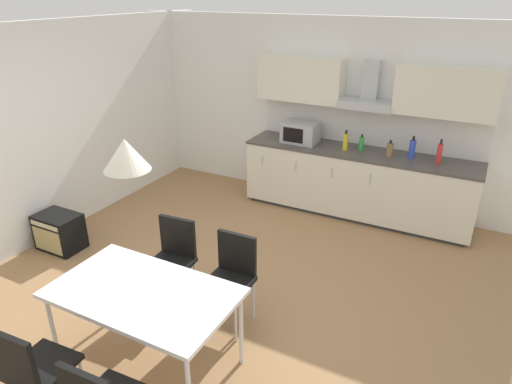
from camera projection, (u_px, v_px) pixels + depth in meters
ground_plane at (209, 300)px, 4.60m from camera, size 7.38×8.70×0.02m
wall_back at (318, 111)px, 6.46m from camera, size 5.90×0.10×2.54m
wall_left at (16, 143)px, 5.13m from camera, size 0.10×6.96×2.54m
kitchen_counter at (356, 183)px, 6.18m from camera, size 3.05×0.68×0.90m
backsplash_tile at (368, 126)px, 6.14m from camera, size 3.03×0.02×0.52m
upper_wall_cabinets at (369, 86)px, 5.78m from camera, size 3.03×0.40×0.59m
microwave at (300, 132)px, 6.29m from camera, size 0.48×0.35×0.28m
bottle_blue at (412, 149)px, 5.71m from camera, size 0.08×0.08×0.28m
bottle_green at (361, 143)px, 6.00m from camera, size 0.06×0.06×0.21m
bottle_yellow at (346, 142)px, 5.99m from camera, size 0.07×0.07×0.27m
bottle_brown at (390, 150)px, 5.76m from camera, size 0.08×0.08×0.22m
bottle_red at (439, 153)px, 5.51m from camera, size 0.06×0.06×0.31m
dining_table at (143, 296)px, 3.53m from camera, size 1.44×0.84×0.73m
chair_far_right at (232, 271)px, 4.11m from camera, size 0.41×0.41×0.87m
chair_near_left at (30, 366)px, 3.08m from camera, size 0.42×0.42×0.87m
chair_far_left at (173, 253)px, 4.38m from camera, size 0.43×0.43×0.87m
guitar_amp at (59, 232)px, 5.41m from camera, size 0.52×0.37×0.44m
pendant_lamp at (126, 155)px, 3.06m from camera, size 0.32×0.32×0.22m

